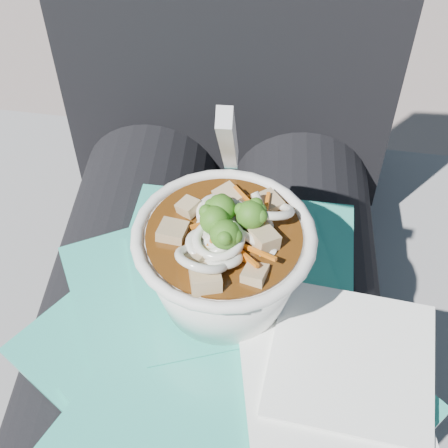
# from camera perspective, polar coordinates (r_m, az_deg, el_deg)

# --- Properties ---
(stone_ledge) EXTENTS (1.04, 0.58, 0.45)m
(stone_ledge) POSITION_cam_1_polar(r_m,az_deg,el_deg) (0.91, -0.23, -13.31)
(stone_ledge) COLOR slate
(stone_ledge) RESTS_ON ground
(lap) EXTENTS (0.32, 0.48, 0.15)m
(lap) POSITION_cam_1_polar(r_m,az_deg,el_deg) (0.57, -1.54, -12.14)
(lap) COLOR black
(lap) RESTS_ON stone_ledge
(person_body) EXTENTS (0.34, 0.94, 0.99)m
(person_body) POSITION_cam_1_polar(r_m,az_deg,el_deg) (0.60, -0.76, -3.26)
(person_body) COLOR black
(person_body) RESTS_ON ground
(plastic_bag) EXTENTS (0.33, 0.35, 0.01)m
(plastic_bag) POSITION_cam_1_polar(r_m,az_deg,el_deg) (0.49, -1.32, -8.97)
(plastic_bag) COLOR teal
(plastic_bag) RESTS_ON lap
(napkins) EXTENTS (0.15, 0.16, 0.01)m
(napkins) POSITION_cam_1_polar(r_m,az_deg,el_deg) (0.46, 10.59, -13.69)
(napkins) COLOR white
(napkins) RESTS_ON plastic_bag
(udon_bowl) EXTENTS (0.14, 0.15, 0.18)m
(udon_bowl) POSITION_cam_1_polar(r_m,az_deg,el_deg) (0.46, 0.02, -2.90)
(udon_bowl) COLOR white
(udon_bowl) RESTS_ON plastic_bag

